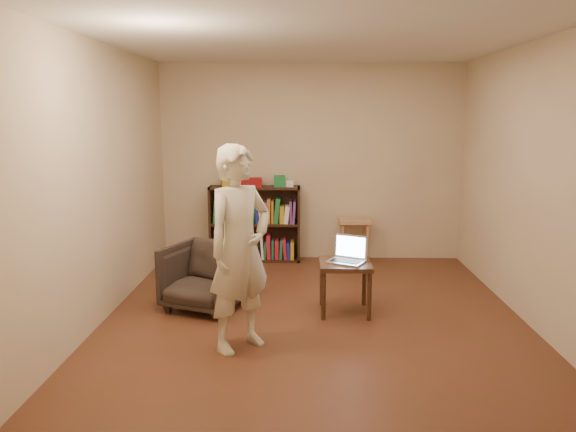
{
  "coord_description": "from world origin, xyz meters",
  "views": [
    {
      "loc": [
        -0.12,
        -5.25,
        1.93
      ],
      "look_at": [
        -0.26,
        0.35,
        0.92
      ],
      "focal_mm": 35.0,
      "sensor_mm": 36.0,
      "label": 1
    }
  ],
  "objects_px": {
    "side_table": "(345,271)",
    "stool": "(354,227)",
    "person": "(240,249)",
    "bookshelf": "(255,228)",
    "armchair": "(205,276)",
    "laptop": "(348,256)"
  },
  "relations": [
    {
      "from": "side_table",
      "to": "stool",
      "type": "bearing_deg",
      "value": 82.18
    },
    {
      "from": "side_table",
      "to": "person",
      "type": "xyz_separation_m",
      "value": [
        -0.93,
        -0.87,
        0.43
      ]
    },
    {
      "from": "bookshelf",
      "to": "side_table",
      "type": "height_order",
      "value": "bookshelf"
    },
    {
      "from": "person",
      "to": "stool",
      "type": "bearing_deg",
      "value": 21.39
    },
    {
      "from": "armchair",
      "to": "laptop",
      "type": "height_order",
      "value": "laptop"
    },
    {
      "from": "stool",
      "to": "laptop",
      "type": "height_order",
      "value": "laptop"
    },
    {
      "from": "stool",
      "to": "side_table",
      "type": "bearing_deg",
      "value": -97.82
    },
    {
      "from": "side_table",
      "to": "person",
      "type": "height_order",
      "value": "person"
    },
    {
      "from": "armchair",
      "to": "person",
      "type": "relative_size",
      "value": 0.43
    },
    {
      "from": "bookshelf",
      "to": "person",
      "type": "relative_size",
      "value": 0.7
    },
    {
      "from": "stool",
      "to": "armchair",
      "type": "distance_m",
      "value": 2.48
    },
    {
      "from": "armchair",
      "to": "laptop",
      "type": "xyz_separation_m",
      "value": [
        1.42,
        -0.07,
        0.24
      ]
    },
    {
      "from": "stool",
      "to": "laptop",
      "type": "relative_size",
      "value": 1.4
    },
    {
      "from": "armchair",
      "to": "person",
      "type": "distance_m",
      "value": 1.19
    },
    {
      "from": "bookshelf",
      "to": "side_table",
      "type": "xyz_separation_m",
      "value": [
        1.05,
        -2.02,
        -0.01
      ]
    },
    {
      "from": "bookshelf",
      "to": "person",
      "type": "bearing_deg",
      "value": -87.64
    },
    {
      "from": "bookshelf",
      "to": "stool",
      "type": "height_order",
      "value": "bookshelf"
    },
    {
      "from": "person",
      "to": "bookshelf",
      "type": "bearing_deg",
      "value": 46.93
    },
    {
      "from": "bookshelf",
      "to": "person",
      "type": "distance_m",
      "value": 2.93
    },
    {
      "from": "armchair",
      "to": "side_table",
      "type": "relative_size",
      "value": 1.42
    },
    {
      "from": "laptop",
      "to": "person",
      "type": "height_order",
      "value": "person"
    },
    {
      "from": "side_table",
      "to": "armchair",
      "type": "bearing_deg",
      "value": 176.32
    }
  ]
}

